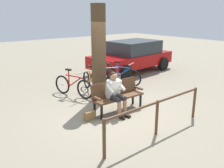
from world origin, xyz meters
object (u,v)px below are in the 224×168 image
parked_car (132,55)px  bicycle_blue (92,82)px  handbag (89,115)px  bicycle_red (121,76)px  person_reading (115,91)px  bicycle_purple (109,79)px  litter_bin (115,85)px  bicycle_silver (73,86)px  tree_trunk (99,54)px  bench (117,94)px

parked_car → bicycle_blue: bearing=18.4°
handbag → bicycle_red: 3.44m
person_reading → bicycle_purple: bearing=-122.9°
litter_bin → bicycle_silver: (1.16, -0.85, -0.03)m
tree_trunk → bicycle_red: (-1.71, -0.87, -1.16)m
bicycle_red → bicycle_blue: same height
handbag → bicycle_blue: 2.43m
handbag → litter_bin: size_ratio=0.39×
handbag → parked_car: (-4.76, -3.38, 0.65)m
litter_bin → bicycle_purple: 0.89m
handbag → tree_trunk: tree_trunk is taller
bicycle_silver → bicycle_blue: bearing=74.1°
bicycle_red → bicycle_blue: 1.41m
bicycle_purple → parked_car: bearing=144.6°
bench → person_reading: 0.29m
handbag → tree_trunk: bearing=-135.9°
tree_trunk → bicycle_blue: (-0.29, -0.88, -1.16)m
handbag → tree_trunk: 2.09m
bicycle_blue → parked_car: size_ratio=0.38×
bicycle_blue → parked_car: bearing=125.9°
person_reading → tree_trunk: 1.49m
bicycle_red → bicycle_purple: (0.64, 0.05, 0.00)m
person_reading → parked_car: 5.26m
bench → bicycle_silver: size_ratio=0.99×
litter_bin → bicycle_red: bicycle_red is taller
handbag → bicycle_purple: size_ratio=0.19×
handbag → tree_trunk: size_ratio=0.10×
bench → bicycle_purple: size_ratio=1.04×
tree_trunk → bench: bearing=83.5°
litter_bin → bicycle_silver: bicycle_silver is taller
person_reading → parked_car: (-3.94, -3.49, 0.11)m
bicycle_purple → parked_car: 3.00m
tree_trunk → litter_bin: tree_trunk is taller
bench → litter_bin: size_ratio=2.10×
bicycle_silver → tree_trunk: bearing=11.8°
litter_bin → parked_car: parked_car is taller
bench → handbag: (1.00, 0.06, -0.39)m
litter_bin → bicycle_red: bearing=-139.9°
bicycle_purple → bicycle_red: bearing=118.9°
person_reading → handbag: size_ratio=4.00×
bicycle_red → parked_car: 2.44m
tree_trunk → litter_bin: (-0.69, -0.01, -1.13)m
person_reading → litter_bin: size_ratio=1.56×
bicycle_red → parked_car: size_ratio=0.36×
litter_bin → handbag: bearing=31.2°
person_reading → bicycle_purple: 2.44m
tree_trunk → bicycle_red: tree_trunk is taller
litter_bin → bicycle_blue: 0.95m
tree_trunk → handbag: bearing=44.1°
tree_trunk → bicycle_silver: bearing=-61.0°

